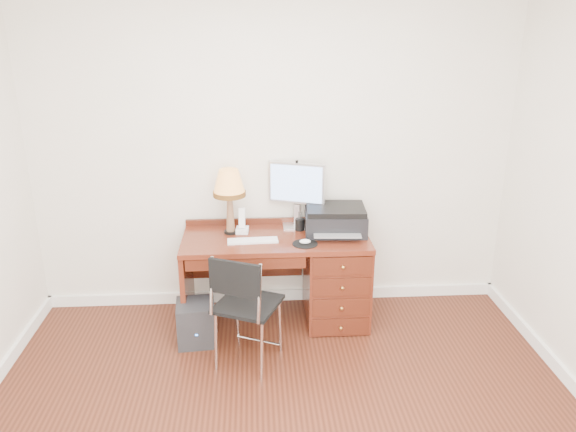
{
  "coord_description": "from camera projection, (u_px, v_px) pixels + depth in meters",
  "views": [
    {
      "loc": [
        -0.16,
        -2.8,
        2.43
      ],
      "look_at": [
        0.09,
        1.2,
        1.0
      ],
      "focal_mm": 35.0,
      "sensor_mm": 36.0,
      "label": 1
    }
  ],
  "objects": [
    {
      "name": "room_shell",
      "position": [
        281.0,
        367.0,
        4.03
      ],
      "size": [
        4.0,
        4.0,
        4.0
      ],
      "color": "silver",
      "rests_on": "ground"
    },
    {
      "name": "desk",
      "position": [
        315.0,
        273.0,
        4.66
      ],
      "size": [
        1.5,
        0.67,
        0.75
      ],
      "color": "#5F2214",
      "rests_on": "ground"
    },
    {
      "name": "monitor",
      "position": [
        296.0,
        187.0,
        4.64
      ],
      "size": [
        0.46,
        0.24,
        0.55
      ],
      "rotation": [
        0.0,
        0.0,
        -0.35
      ],
      "color": "silver",
      "rests_on": "desk"
    },
    {
      "name": "keyboard",
      "position": [
        253.0,
        241.0,
        4.42
      ],
      "size": [
        0.4,
        0.13,
        0.02
      ],
      "primitive_type": "cube",
      "rotation": [
        0.0,
        0.0,
        0.05
      ],
      "color": "white",
      "rests_on": "desk"
    },
    {
      "name": "mouse_pad",
      "position": [
        305.0,
        243.0,
        4.37
      ],
      "size": [
        0.2,
        0.2,
        0.04
      ],
      "color": "black",
      "rests_on": "desk"
    },
    {
      "name": "printer",
      "position": [
        335.0,
        219.0,
        4.59
      ],
      "size": [
        0.51,
        0.41,
        0.22
      ],
      "rotation": [
        0.0,
        0.0,
        -0.06
      ],
      "color": "black",
      "rests_on": "desk"
    },
    {
      "name": "leg_lamp",
      "position": [
        229.0,
        187.0,
        4.47
      ],
      "size": [
        0.26,
        0.26,
        0.54
      ],
      "color": "black",
      "rests_on": "desk"
    },
    {
      "name": "phone",
      "position": [
        242.0,
        225.0,
        4.58
      ],
      "size": [
        0.11,
        0.11,
        0.21
      ],
      "rotation": [
        0.0,
        0.0,
        -0.11
      ],
      "color": "white",
      "rests_on": "desk"
    },
    {
      "name": "pen_cup",
      "position": [
        300.0,
        224.0,
        4.65
      ],
      "size": [
        0.08,
        0.08,
        0.1
      ],
      "primitive_type": "cylinder",
      "color": "black",
      "rests_on": "desk"
    },
    {
      "name": "chair",
      "position": [
        248.0,
        300.0,
        3.95
      ],
      "size": [
        0.55,
        0.56,
        0.89
      ],
      "rotation": [
        0.0,
        0.0,
        -0.41
      ],
      "color": "black",
      "rests_on": "ground"
    },
    {
      "name": "equipment_box",
      "position": [
        196.0,
        322.0,
        4.38
      ],
      "size": [
        0.32,
        0.32,
        0.34
      ],
      "primitive_type": "cube",
      "rotation": [
        0.0,
        0.0,
        0.09
      ],
      "color": "black",
      "rests_on": "ground"
    }
  ]
}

